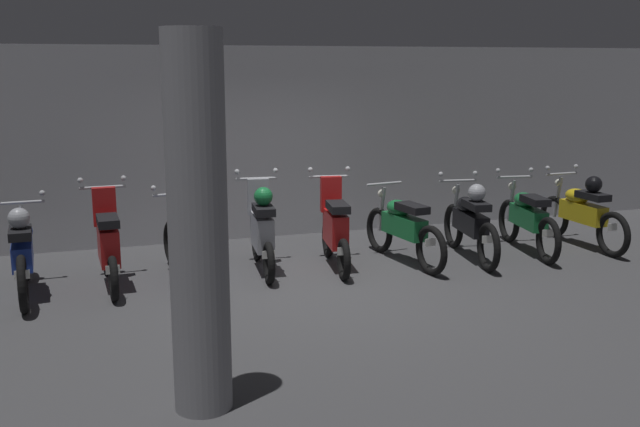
% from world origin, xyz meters
% --- Properties ---
extents(ground_plane, '(80.00, 80.00, 0.00)m').
position_xyz_m(ground_plane, '(0.00, 0.00, 0.00)').
color(ground_plane, '#424244').
extents(back_wall, '(16.67, 0.30, 2.93)m').
position_xyz_m(back_wall, '(0.00, 2.95, 1.47)').
color(back_wall, '#ADADB2').
rests_on(back_wall, ground).
extents(motorbike_slot_1, '(0.59, 1.95, 1.15)m').
position_xyz_m(motorbike_slot_1, '(-3.37, 0.78, 0.53)').
color(motorbike_slot_1, black).
rests_on(motorbike_slot_1, ground).
extents(motorbike_slot_2, '(0.59, 1.68, 1.29)m').
position_xyz_m(motorbike_slot_2, '(-2.41, 0.87, 0.53)').
color(motorbike_slot_2, black).
rests_on(motorbike_slot_2, ground).
extents(motorbike_slot_3, '(0.63, 1.93, 1.15)m').
position_xyz_m(motorbike_slot_3, '(-1.45, 0.82, 0.49)').
color(motorbike_slot_3, black).
rests_on(motorbike_slot_3, ground).
extents(motorbike_slot_4, '(0.59, 1.68, 1.29)m').
position_xyz_m(motorbike_slot_4, '(-0.48, 0.94, 0.57)').
color(motorbike_slot_4, black).
rests_on(motorbike_slot_4, ground).
extents(motorbike_slot_5, '(0.58, 1.68, 1.29)m').
position_xyz_m(motorbike_slot_5, '(0.49, 0.83, 0.53)').
color(motorbike_slot_5, black).
rests_on(motorbike_slot_5, ground).
extents(motorbike_slot_6, '(0.56, 1.94, 1.03)m').
position_xyz_m(motorbike_slot_6, '(1.44, 0.75, 0.49)').
color(motorbike_slot_6, black).
rests_on(motorbike_slot_6, ground).
extents(motorbike_slot_7, '(0.59, 1.94, 1.15)m').
position_xyz_m(motorbike_slot_7, '(2.41, 0.66, 0.53)').
color(motorbike_slot_7, black).
rests_on(motorbike_slot_7, ground).
extents(motorbike_slot_8, '(0.58, 1.94, 1.15)m').
position_xyz_m(motorbike_slot_8, '(3.37, 0.73, 0.49)').
color(motorbike_slot_8, black).
rests_on(motorbike_slot_8, ground).
extents(motorbike_slot_9, '(0.59, 1.95, 1.15)m').
position_xyz_m(motorbike_slot_9, '(4.33, 0.76, 0.53)').
color(motorbike_slot_9, black).
rests_on(motorbike_slot_9, ground).
extents(support_pillar, '(0.45, 0.45, 2.93)m').
position_xyz_m(support_pillar, '(-1.83, -2.70, 1.47)').
color(support_pillar, gray).
rests_on(support_pillar, ground).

